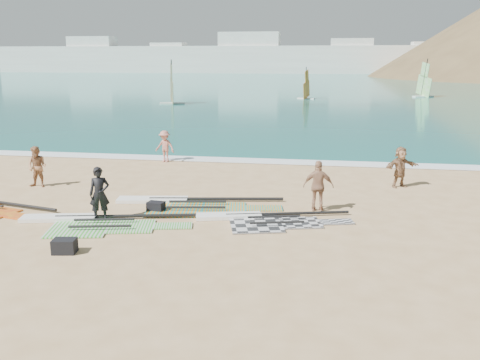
% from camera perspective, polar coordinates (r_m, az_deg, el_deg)
% --- Properties ---
extents(ground, '(300.00, 300.00, 0.00)m').
position_cam_1_polar(ground, '(14.62, -8.47, -7.11)').
color(ground, tan).
rests_on(ground, ground).
extents(sea, '(300.00, 240.00, 0.06)m').
position_cam_1_polar(sea, '(145.18, 7.91, 10.96)').
color(sea, '#0C5451').
rests_on(sea, ground).
extents(surf_line, '(300.00, 1.20, 0.04)m').
position_cam_1_polar(surf_line, '(26.18, -0.24, 2.04)').
color(surf_line, white).
rests_on(surf_line, ground).
extents(far_town, '(160.00, 8.00, 12.00)m').
position_cam_1_polar(far_town, '(164.26, 2.53, 12.87)').
color(far_town, white).
rests_on(far_town, ground).
extents(rig_grey, '(5.00, 2.61, 0.19)m').
position_cam_1_polar(rig_grey, '(16.66, 2.20, -4.25)').
color(rig_grey, '#252527').
rests_on(rig_grey, ground).
extents(rig_green, '(5.54, 2.75, 0.20)m').
position_cam_1_polar(rig_green, '(17.01, -15.69, -4.38)').
color(rig_green, green).
rests_on(rig_green, ground).
extents(rig_orange, '(5.92, 2.72, 0.20)m').
position_cam_1_polar(rig_orange, '(18.49, -5.98, -2.56)').
color(rig_orange, orange).
rests_on(rig_orange, ground).
extents(gear_bag_near, '(0.65, 0.52, 0.37)m').
position_cam_1_polar(gear_bag_near, '(14.73, -18.21, -6.71)').
color(gear_bag_near, black).
rests_on(gear_bag_near, ground).
extents(gear_bag_far, '(0.58, 0.44, 0.32)m').
position_cam_1_polar(gear_bag_far, '(17.88, -8.95, -2.82)').
color(gear_bag_far, black).
rests_on(gear_bag_far, ground).
extents(person_wetsuit, '(0.72, 0.60, 1.70)m').
position_cam_1_polar(person_wetsuit, '(17.09, -14.76, -1.46)').
color(person_wetsuit, black).
rests_on(person_wetsuit, ground).
extents(beachgoer_left, '(0.80, 0.63, 1.61)m').
position_cam_1_polar(beachgoer_left, '(22.26, -20.82, 1.32)').
color(beachgoer_left, '#A06D48').
rests_on(beachgoer_left, ground).
extents(beachgoer_mid, '(1.09, 0.77, 1.53)m').
position_cam_1_polar(beachgoer_mid, '(26.08, -8.02, 3.57)').
color(beachgoer_mid, '#B86F60').
rests_on(beachgoer_mid, ground).
extents(beachgoer_back, '(1.00, 0.43, 1.69)m').
position_cam_1_polar(beachgoer_back, '(17.74, 8.37, -0.64)').
color(beachgoer_back, '#A7795B').
rests_on(beachgoer_back, ground).
extents(beachgoer_right, '(1.52, 1.17, 1.61)m').
position_cam_1_polar(beachgoer_right, '(21.71, 16.73, 1.34)').
color(beachgoer_right, '#956C4B').
rests_on(beachgoer_right, ground).
extents(windsurfer_left, '(2.68, 2.97, 4.73)m').
position_cam_1_polar(windsurfer_left, '(58.05, -7.29, 9.35)').
color(windsurfer_left, white).
rests_on(windsurfer_left, ground).
extents(windsurfer_centre, '(2.18, 2.49, 3.82)m').
position_cam_1_polar(windsurfer_centre, '(65.02, 7.10, 9.57)').
color(windsurfer_centre, white).
rests_on(windsurfer_centre, ground).
extents(windsurfer_right, '(2.70, 2.94, 4.78)m').
position_cam_1_polar(windsurfer_right, '(71.47, 19.01, 9.44)').
color(windsurfer_right, white).
rests_on(windsurfer_right, ground).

